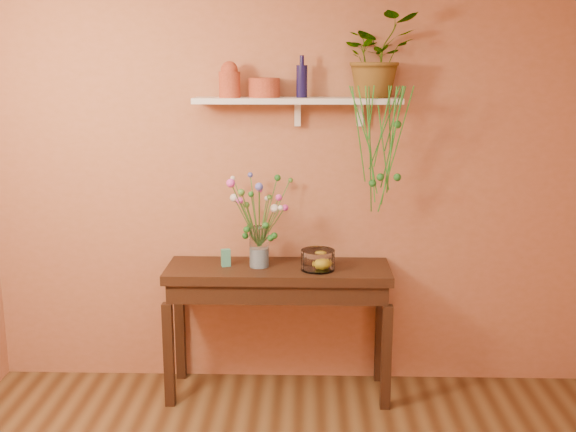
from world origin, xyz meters
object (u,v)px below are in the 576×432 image
Objects in this scene: sideboard at (278,286)px; glass_vase at (259,250)px; bouquet at (257,206)px; glass_bowl at (318,261)px; spider_plant at (377,55)px; terracotta_jug at (230,80)px; blue_bottle at (302,80)px.

sideboard is 0.27m from glass_vase.
glass_vase is 0.56× the size of bouquet.
glass_bowl is at bearing -12.76° from sideboard.
spider_plant is 1.97× the size of glass_vase.
spider_plant is 1.19m from bouquet.
terracotta_jug is 0.86× the size of glass_vase.
glass_bowl is at bearing -5.42° from bouquet.
glass_bowl is (0.37, -0.06, -0.05)m from glass_vase.
blue_bottle is 0.56× the size of bouquet.
glass_bowl is at bearing -8.82° from glass_vase.
sideboard is 1.34m from terracotta_jug.
sideboard is at bearing 167.24° from glass_bowl.
spider_plant reaches higher than blue_bottle.
terracotta_jug is 0.86× the size of blue_bottle.
glass_vase is (-0.27, -0.13, -1.06)m from blue_bottle.
bouquet is (-0.27, -0.15, -0.77)m from blue_bottle.
glass_vase is at bearing 171.18° from glass_bowl.
glass_bowl is (0.11, -0.19, -1.11)m from blue_bottle.
sideboard is at bearing -167.97° from spider_plant.
bouquet is 2.16× the size of glass_bowl.
spider_plant is at bearing 11.54° from bouquet.
blue_bottle reaches higher than glass_bowl.
spider_plant is 2.40× the size of glass_bowl.
terracotta_jug is 1.04× the size of glass_bowl.
terracotta_jug is at bearing 145.04° from bouquet.
sideboard is 0.55m from bouquet.
bouquet reaches higher than glass_bowl.
glass_bowl is (0.56, -0.16, -1.11)m from terracotta_jug.
glass_vase is at bearing 71.20° from bouquet.
glass_bowl is at bearing -15.82° from terracotta_jug.
sideboard is 6.71× the size of glass_bowl.
terracotta_jug is 0.80m from bouquet.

